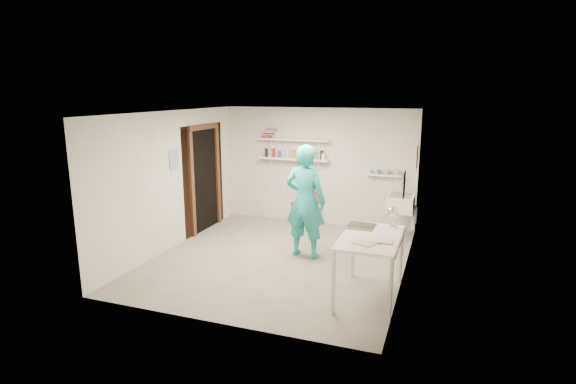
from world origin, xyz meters
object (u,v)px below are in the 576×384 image
(belfast_sink, at_px, (401,203))
(wall_clock, at_px, (308,180))
(wooden_chair, at_px, (305,203))
(desk_lamp, at_px, (393,212))
(work_table, at_px, (370,267))
(man, at_px, (305,201))

(belfast_sink, distance_m, wall_clock, 1.95)
(wooden_chair, height_order, desk_lamp, desk_lamp)
(work_table, bearing_deg, wall_clock, 132.65)
(belfast_sink, xyz_separation_m, work_table, (-0.11, -2.64, -0.27))
(desk_lamp, bearing_deg, wooden_chair, 130.81)
(wall_clock, bearing_deg, work_table, -42.40)
(belfast_sink, bearing_deg, wooden_chair, 172.99)
(work_table, bearing_deg, man, 137.05)
(belfast_sink, distance_m, man, 2.02)
(work_table, distance_m, desk_lamp, 0.86)
(belfast_sink, bearing_deg, desk_lamp, -87.23)
(belfast_sink, bearing_deg, man, -134.11)
(belfast_sink, relative_size, wooden_chair, 0.62)
(work_table, bearing_deg, wooden_chair, 122.41)
(wall_clock, bearing_deg, man, -80.10)
(wall_clock, relative_size, desk_lamp, 2.11)
(wooden_chair, xyz_separation_m, desk_lamp, (2.04, -2.36, 0.60))
(man, height_order, work_table, man)
(belfast_sink, height_order, work_table, work_table)
(man, bearing_deg, work_table, 142.00)
(desk_lamp, bearing_deg, wall_clock, 149.30)
(man, bearing_deg, wall_clock, -80.10)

